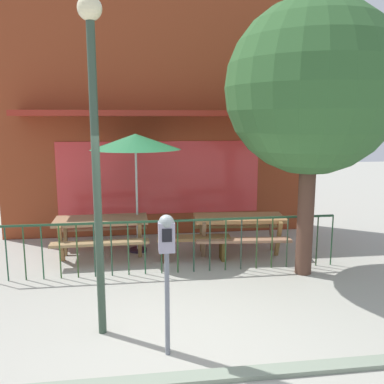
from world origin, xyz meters
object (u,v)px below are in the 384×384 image
at_px(patio_umbrella, 136,143).
at_px(street_tree, 312,89).
at_px(picnic_table_left, 101,227).
at_px(patio_bench, 194,243).
at_px(street_lamp, 94,124).
at_px(parking_meter_near, 167,248).
at_px(picnic_table_right, 239,224).

height_order(patio_umbrella, street_tree, street_tree).
relative_size(picnic_table_left, patio_bench, 1.29).
height_order(patio_bench, street_lamp, street_lamp).
relative_size(patio_umbrella, parking_meter_near, 1.45).
bearing_deg(picnic_table_left, patio_bench, -15.40).
relative_size(parking_meter_near, street_lamp, 0.41).
bearing_deg(patio_umbrella, street_lamp, -98.21).
height_order(patio_umbrella, parking_meter_near, patio_umbrella).
bearing_deg(picnic_table_right, street_tree, -54.73).
height_order(picnic_table_left, street_lamp, street_lamp).
height_order(patio_umbrella, street_lamp, street_lamp).
xyz_separation_m(picnic_table_left, street_tree, (3.60, -1.41, 2.58)).
distance_m(picnic_table_right, street_tree, 2.98).
distance_m(patio_umbrella, street_lamp, 3.33).
bearing_deg(patio_bench, parking_meter_near, -103.39).
bearing_deg(parking_meter_near, street_lamp, 142.25).
bearing_deg(parking_meter_near, street_tree, 40.89).
distance_m(street_tree, street_lamp, 3.78).
distance_m(picnic_table_left, picnic_table_right, 2.74).
distance_m(parking_meter_near, street_tree, 3.91).
relative_size(patio_umbrella, street_lamp, 0.60).
bearing_deg(street_tree, street_lamp, -154.24).
bearing_deg(picnic_table_right, street_lamp, -131.34).
xyz_separation_m(patio_umbrella, street_lamp, (-0.47, -3.27, 0.40)).
relative_size(picnic_table_right, patio_bench, 1.35).
bearing_deg(street_lamp, parking_meter_near, -37.75).
bearing_deg(street_lamp, street_tree, 25.76).
xyz_separation_m(picnic_table_right, parking_meter_near, (-1.72, -3.45, 0.67)).
xyz_separation_m(patio_umbrella, street_tree, (2.89, -1.65, 0.95)).
distance_m(picnic_table_left, parking_meter_near, 3.84).
relative_size(picnic_table_right, patio_umbrella, 0.79).
bearing_deg(parking_meter_near, patio_umbrella, 94.65).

